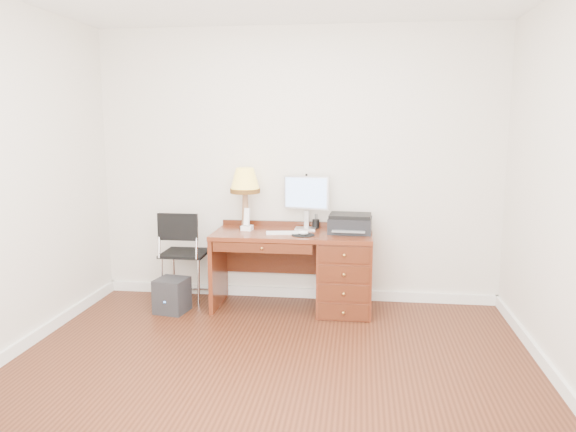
# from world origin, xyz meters

# --- Properties ---
(ground) EXTENTS (4.00, 4.00, 0.00)m
(ground) POSITION_xyz_m (0.00, 0.00, 0.00)
(ground) COLOR #39190D
(ground) RESTS_ON ground
(room_shell) EXTENTS (4.00, 4.00, 4.00)m
(room_shell) POSITION_xyz_m (0.00, 0.63, 0.05)
(room_shell) COLOR silver
(room_shell) RESTS_ON ground
(desk) EXTENTS (1.50, 0.67, 0.75)m
(desk) POSITION_xyz_m (0.32, 1.40, 0.41)
(desk) COLOR maroon
(desk) RESTS_ON ground
(monitor) EXTENTS (0.45, 0.18, 0.52)m
(monitor) POSITION_xyz_m (0.10, 1.60, 1.08)
(monitor) COLOR silver
(monitor) RESTS_ON desk
(keyboard) EXTENTS (0.40, 0.17, 0.01)m
(keyboard) POSITION_xyz_m (-0.04, 1.33, 0.76)
(keyboard) COLOR white
(keyboard) RESTS_ON desk
(mouse_pad) EXTENTS (0.21, 0.21, 0.04)m
(mouse_pad) POSITION_xyz_m (0.11, 1.26, 0.76)
(mouse_pad) COLOR black
(mouse_pad) RESTS_ON desk
(printer) EXTENTS (0.42, 0.33, 0.18)m
(printer) POSITION_xyz_m (0.54, 1.46, 0.84)
(printer) COLOR black
(printer) RESTS_ON desk
(leg_lamp) EXTENTS (0.29, 0.29, 0.60)m
(leg_lamp) POSITION_xyz_m (-0.48, 1.51, 1.19)
(leg_lamp) COLOR black
(leg_lamp) RESTS_ON desk
(phone) EXTENTS (0.11, 0.11, 0.21)m
(phone) POSITION_xyz_m (-0.45, 1.45, 0.81)
(phone) COLOR white
(phone) RESTS_ON desk
(pen_cup) EXTENTS (0.07, 0.07, 0.09)m
(pen_cup) POSITION_xyz_m (0.20, 1.63, 0.79)
(pen_cup) COLOR black
(pen_cup) RESTS_ON desk
(chair) EXTENTS (0.44, 0.44, 0.92)m
(chair) POSITION_xyz_m (-1.09, 1.43, 0.56)
(chair) COLOR black
(chair) RESTS_ON ground
(equipment_box) EXTENTS (0.32, 0.32, 0.32)m
(equipment_box) POSITION_xyz_m (-1.12, 1.15, 0.16)
(equipment_box) COLOR black
(equipment_box) RESTS_ON ground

